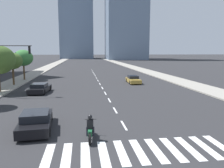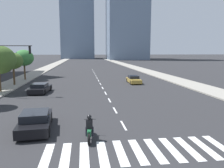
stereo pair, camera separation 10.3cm
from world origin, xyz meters
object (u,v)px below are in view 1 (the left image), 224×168
sedan_black_1 (40,88)px  street_tree_third (12,61)px  traffic_signal_far (8,59)px  street_tree_fourth (23,58)px  sedan_black_2 (36,121)px  motorcycle_third (90,130)px  sedan_gold_0 (133,80)px

sedan_black_1 → street_tree_third: (-4.88, 6.39, 3.09)m
sedan_black_1 → traffic_signal_far: (-2.95, -1.85, 3.65)m
street_tree_third → street_tree_fourth: (0.00, 6.24, 0.29)m
sedan_black_2 → traffic_signal_far: bearing=18.8°
street_tree_third → street_tree_fourth: bearing=90.0°
sedan_black_2 → street_tree_fourth: street_tree_fourth is taller
motorcycle_third → street_tree_fourth: street_tree_fourth is taller
traffic_signal_far → street_tree_fourth: (-1.93, 14.48, -0.26)m
street_tree_fourth → motorcycle_third: bearing=-69.7°
sedan_black_1 → street_tree_fourth: street_tree_fourth is taller
street_tree_third → traffic_signal_far: bearing=-76.8°
sedan_black_2 → traffic_signal_far: size_ratio=0.80×
sedan_gold_0 → sedan_black_2: size_ratio=0.97×
sedan_black_1 → traffic_signal_far: 5.04m
sedan_black_2 → street_tree_third: (-7.02, 19.83, 3.07)m
sedan_gold_0 → traffic_signal_far: 18.80m
street_tree_fourth → sedan_gold_0: bearing=-17.8°
motorcycle_third → street_tree_fourth: (-10.44, 28.21, 3.35)m
sedan_black_2 → street_tree_third: street_tree_third is taller
sedan_black_1 → traffic_signal_far: size_ratio=0.77×
motorcycle_third → street_tree_third: street_tree_third is taller
sedan_black_2 → street_tree_third: bearing=14.6°
street_tree_third → sedan_black_2: bearing=-70.5°
motorcycle_third → street_tree_third: size_ratio=0.45×
traffic_signal_far → sedan_gold_0: bearing=28.0°
sedan_gold_0 → street_tree_fourth: 19.43m
sedan_black_1 → sedan_black_2: (2.14, -13.43, 0.02)m
sedan_black_2 → sedan_black_1: bearing=4.1°
motorcycle_third → street_tree_fourth: 30.27m
sedan_black_1 → sedan_black_2: bearing=-165.7°
motorcycle_third → street_tree_third: bearing=29.9°
sedan_gold_0 → street_tree_fourth: street_tree_fourth is taller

